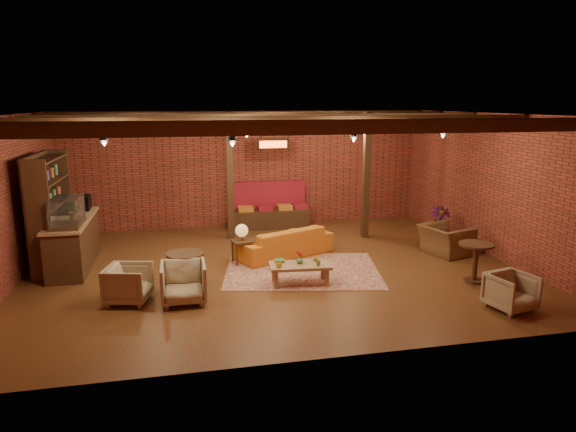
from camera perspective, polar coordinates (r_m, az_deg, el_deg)
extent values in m
plane|color=#432A10|center=(10.92, -1.73, -5.80)|extent=(10.00, 10.00, 0.00)
cube|color=black|center=(10.36, -1.85, 11.23)|extent=(10.00, 8.00, 0.02)
cube|color=maroon|center=(14.43, -4.68, 5.23)|extent=(10.00, 0.02, 3.20)
cube|color=maroon|center=(6.73, 4.41, -3.40)|extent=(10.00, 0.02, 3.20)
cube|color=maroon|center=(10.82, -28.81, 1.20)|extent=(0.02, 8.00, 3.20)
cube|color=maroon|center=(12.43, 21.56, 3.18)|extent=(0.02, 8.00, 3.20)
cylinder|color=black|center=(11.95, -3.24, 9.73)|extent=(9.60, 0.12, 0.12)
cube|color=black|center=(12.99, -6.49, 4.36)|extent=(0.16, 0.16, 3.20)
cube|color=black|center=(13.18, 8.69, 4.42)|extent=(0.16, 0.16, 3.20)
imported|color=#337F33|center=(11.80, -22.37, 0.77)|extent=(0.35, 0.39, 0.30)
cube|color=#FF4A19|center=(13.56, -1.69, 7.97)|extent=(0.86, 0.06, 0.30)
cube|color=maroon|center=(10.77, 1.59, -6.04)|extent=(3.56, 2.97, 0.01)
imported|color=#C1631A|center=(11.67, -0.47, -2.89)|extent=(2.41, 1.72, 0.66)
cube|color=olive|center=(9.88, 1.35, -5.52)|extent=(1.22, 0.68, 0.06)
cube|color=olive|center=(9.70, -1.35, -7.13)|extent=(0.07, 0.07, 0.35)
cube|color=olive|center=(9.83, 4.34, -6.88)|extent=(0.07, 0.07, 0.35)
cube|color=olive|center=(10.09, -1.58, -6.35)|extent=(0.07, 0.07, 0.35)
cube|color=olive|center=(10.22, 3.89, -6.12)|extent=(0.07, 0.07, 0.35)
imported|color=gold|center=(9.68, -1.01, -5.46)|extent=(0.13, 0.13, 0.09)
imported|color=#45813A|center=(9.78, 3.37, -5.29)|extent=(0.10, 0.10, 0.09)
imported|color=gold|center=(10.09, 3.04, -4.72)|extent=(0.13, 0.13, 0.09)
imported|color=#45813A|center=(10.00, -0.93, -4.98)|extent=(0.22, 0.22, 0.05)
imported|color=#45813A|center=(9.90, 1.31, -4.97)|extent=(0.12, 0.12, 0.11)
sphere|color=red|center=(9.86, 1.31, -4.18)|extent=(0.10, 0.10, 0.10)
cube|color=black|center=(11.13, -5.14, -2.81)|extent=(0.49, 0.49, 0.04)
cylinder|color=black|center=(11.20, -5.12, -4.08)|extent=(0.04, 0.04, 0.48)
cylinder|color=olive|center=(11.12, -5.15, -2.66)|extent=(0.14, 0.14, 0.02)
cylinder|color=olive|center=(11.11, -5.15, -2.31)|extent=(0.04, 0.04, 0.20)
sphere|color=gold|center=(11.07, -5.17, -1.61)|extent=(0.28, 0.28, 0.28)
cylinder|color=black|center=(9.66, -11.38, -4.14)|extent=(0.69, 0.69, 0.04)
cylinder|color=black|center=(9.77, -11.29, -6.10)|extent=(0.10, 0.10, 0.68)
cylinder|color=black|center=(9.88, -11.21, -7.95)|extent=(0.42, 0.42, 0.04)
imported|color=beige|center=(9.45, -17.33, -7.02)|extent=(0.82, 0.85, 0.74)
imported|color=beige|center=(9.20, -11.53, -7.05)|extent=(0.77, 0.72, 0.79)
imported|color=brown|center=(12.29, 17.15, -2.06)|extent=(0.91, 1.17, 0.91)
cube|color=black|center=(12.65, 15.74, -1.45)|extent=(0.45, 0.45, 0.04)
cylinder|color=black|center=(12.71, 15.67, -2.54)|extent=(0.04, 0.04, 0.46)
imported|color=black|center=(12.64, 15.75, -1.31)|extent=(0.17, 0.22, 0.02)
cylinder|color=black|center=(10.55, 20.22, -3.00)|extent=(0.66, 0.66, 0.04)
cylinder|color=black|center=(10.65, 20.07, -4.92)|extent=(0.10, 0.10, 0.72)
cylinder|color=black|center=(10.76, 19.92, -6.76)|extent=(0.40, 0.40, 0.04)
imported|color=beige|center=(9.50, 23.57, -7.54)|extent=(0.80, 0.77, 0.69)
imported|color=#4C7F4C|center=(13.06, 16.69, 2.89)|extent=(1.78, 1.78, 2.72)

